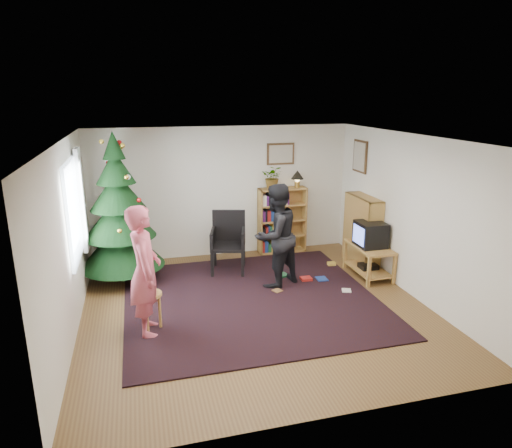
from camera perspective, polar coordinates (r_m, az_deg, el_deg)
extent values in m
plane|color=brown|center=(6.92, -0.01, -10.43)|extent=(5.00, 5.00, 0.00)
plane|color=white|center=(6.22, -0.01, 10.64)|extent=(5.00, 5.00, 0.00)
cube|color=silver|center=(8.83, -4.17, 4.00)|extent=(5.00, 0.02, 2.50)
cube|color=silver|center=(4.25, 8.76, -9.76)|extent=(5.00, 0.02, 2.50)
cube|color=silver|center=(6.33, -22.47, -2.07)|extent=(0.02, 5.00, 2.50)
cube|color=silver|center=(7.48, 18.85, 0.96)|extent=(0.02, 5.00, 2.50)
cube|color=black|center=(7.18, -0.63, -9.33)|extent=(3.80, 3.60, 0.02)
cube|color=silver|center=(6.84, -21.84, 1.46)|extent=(0.04, 1.20, 1.40)
cube|color=silver|center=(7.51, -20.96, 2.78)|extent=(0.06, 0.35, 1.60)
cube|color=#4C3319|center=(8.97, 3.09, 8.75)|extent=(0.55, 0.03, 0.42)
cube|color=beige|center=(8.97, 3.09, 8.75)|extent=(0.47, 0.01, 0.34)
cube|color=#4C3319|center=(8.81, 12.88, 8.24)|extent=(0.03, 0.50, 0.60)
cube|color=beige|center=(8.81, 12.88, 8.24)|extent=(0.01, 0.42, 0.52)
cylinder|color=#3F2816|center=(8.15, -16.16, -5.85)|extent=(0.13, 0.13, 0.27)
cone|color=black|center=(7.97, -16.46, -2.33)|extent=(1.39, 1.39, 0.79)
cone|color=black|center=(7.84, -16.73, 0.94)|extent=(1.17, 1.17, 0.70)
cone|color=black|center=(7.75, -16.98, 4.03)|extent=(0.90, 0.90, 0.62)
cone|color=black|center=(7.68, -17.22, 6.86)|extent=(0.63, 0.63, 0.54)
cone|color=black|center=(7.64, -17.43, 9.43)|extent=(0.36, 0.36, 0.45)
cube|color=#AF873E|center=(9.10, 3.28, 0.49)|extent=(0.95, 0.30, 1.30)
cube|color=#AF873E|center=(8.95, 3.34, 4.41)|extent=(0.95, 0.30, 0.03)
cube|color=#AF873E|center=(8.57, 13.12, -0.89)|extent=(0.30, 0.95, 1.30)
cube|color=#AF873E|center=(8.41, 13.39, 3.25)|extent=(0.30, 0.95, 0.03)
cube|color=#AF873E|center=(8.12, 14.02, -2.81)|extent=(0.53, 0.95, 0.04)
cube|color=#AF873E|center=(7.74, 13.92, -5.91)|extent=(0.05, 0.05, 0.51)
cube|color=#AF873E|center=(7.96, 16.89, -5.50)|extent=(0.05, 0.05, 0.51)
cube|color=#AF873E|center=(8.47, 11.07, -3.78)|extent=(0.05, 0.05, 0.51)
cube|color=#AF873E|center=(8.68, 13.86, -3.47)|extent=(0.05, 0.05, 0.51)
cube|color=#AF873E|center=(8.25, 13.83, -5.50)|extent=(0.49, 0.91, 0.03)
cube|color=black|center=(8.23, 13.85, -5.14)|extent=(0.30, 0.25, 0.08)
cube|color=black|center=(8.05, 14.13, -1.24)|extent=(0.44, 0.49, 0.43)
cube|color=#5871EF|center=(7.94, 12.69, -1.37)|extent=(0.01, 0.38, 0.31)
cube|color=black|center=(8.08, -3.50, -2.79)|extent=(0.72, 0.72, 0.05)
cube|color=black|center=(8.24, -3.91, -0.24)|extent=(0.58, 0.20, 0.59)
cube|color=black|center=(7.87, -4.98, -5.21)|extent=(0.06, 0.06, 0.48)
cube|color=black|center=(7.97, -1.23, -4.87)|extent=(0.06, 0.06, 0.48)
cube|color=black|center=(8.36, -5.61, -3.93)|extent=(0.06, 0.06, 0.48)
cube|color=black|center=(8.45, -2.07, -3.63)|extent=(0.06, 0.06, 0.48)
cylinder|color=#AF873E|center=(6.28, -13.13, -8.56)|extent=(0.32, 0.32, 0.04)
cylinder|color=#AF873E|center=(6.40, -11.93, -10.66)|extent=(0.04, 0.04, 0.50)
cylinder|color=#AF873E|center=(6.48, -13.53, -10.38)|extent=(0.04, 0.04, 0.50)
cylinder|color=#AF873E|center=(6.30, -13.47, -11.18)|extent=(0.04, 0.04, 0.50)
imported|color=#CA5063|center=(6.09, -13.73, -5.71)|extent=(0.42, 0.64, 1.75)
imported|color=black|center=(7.40, 2.49, -1.50)|extent=(1.04, 0.96, 1.72)
imported|color=gray|center=(8.85, 2.13, 5.88)|extent=(0.51, 0.49, 0.45)
cylinder|color=#A57F33|center=(9.03, 5.16, 4.92)|extent=(0.11, 0.11, 0.11)
sphere|color=#FFD88C|center=(9.01, 5.18, 5.64)|extent=(0.11, 0.11, 0.11)
cone|color=black|center=(9.00, 5.20, 6.17)|extent=(0.25, 0.25, 0.17)
cube|color=#A51E19|center=(7.88, 6.28, -6.80)|extent=(0.20, 0.20, 0.08)
cube|color=navy|center=(7.93, 8.21, -6.71)|extent=(0.20, 0.20, 0.08)
cube|color=#1E592D|center=(8.00, 3.32, -6.37)|extent=(0.20, 0.20, 0.08)
cube|color=gold|center=(8.59, 9.42, -4.96)|extent=(0.20, 0.20, 0.08)
cube|color=brown|center=(7.42, 2.67, -8.21)|extent=(0.20, 0.20, 0.08)
cube|color=beige|center=(7.56, 11.25, -8.05)|extent=(0.20, 0.20, 0.08)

